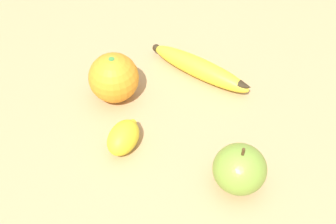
# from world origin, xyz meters

# --- Properties ---
(ground_plane) EXTENTS (3.00, 3.00, 0.00)m
(ground_plane) POSITION_xyz_m (0.00, 0.00, 0.00)
(ground_plane) COLOR tan
(banana) EXTENTS (0.22, 0.06, 0.04)m
(banana) POSITION_xyz_m (0.09, -0.02, 0.02)
(banana) COLOR yellow
(banana) RESTS_ON ground_plane
(orange) EXTENTS (0.09, 0.09, 0.09)m
(orange) POSITION_xyz_m (0.18, 0.12, 0.04)
(orange) COLOR orange
(orange) RESTS_ON ground_plane
(apple) EXTENTS (0.08, 0.08, 0.09)m
(apple) POSITION_xyz_m (-0.10, 0.13, 0.04)
(apple) COLOR olive
(apple) RESTS_ON ground_plane
(lemon) EXTENTS (0.06, 0.08, 0.05)m
(lemon) POSITION_xyz_m (0.08, 0.19, 0.02)
(lemon) COLOR yellow
(lemon) RESTS_ON ground_plane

